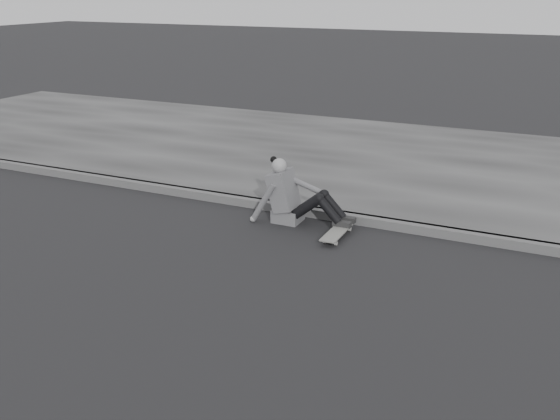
# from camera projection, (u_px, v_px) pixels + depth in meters

# --- Properties ---
(ground) EXTENTS (80.00, 80.00, 0.00)m
(ground) POSITION_uv_depth(u_px,v_px,m) (317.00, 318.00, 5.97)
(ground) COLOR black
(ground) RESTS_ON ground
(curb) EXTENTS (24.00, 0.16, 0.12)m
(curb) POSITION_uv_depth(u_px,v_px,m) (390.00, 224.00, 8.15)
(curb) COLOR #4C4C4C
(curb) RESTS_ON ground
(sidewalk) EXTENTS (24.00, 6.00, 0.12)m
(sidewalk) POSITION_uv_depth(u_px,v_px,m) (437.00, 167.00, 10.73)
(sidewalk) COLOR #393939
(sidewalk) RESTS_ON ground
(skateboard) EXTENTS (0.20, 0.78, 0.09)m
(skateboard) POSITION_uv_depth(u_px,v_px,m) (338.00, 232.00, 7.86)
(skateboard) COLOR #989993
(skateboard) RESTS_ON ground
(seated_woman) EXTENTS (1.38, 0.46, 0.88)m
(seated_woman) POSITION_uv_depth(u_px,v_px,m) (292.00, 197.00, 8.27)
(seated_woman) COLOR #545456
(seated_woman) RESTS_ON ground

